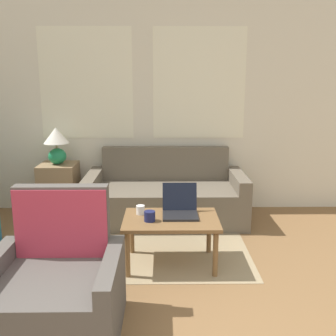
# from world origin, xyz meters

# --- Properties ---
(wall_back) EXTENTS (6.38, 0.06, 2.60)m
(wall_back) POSITION_xyz_m (-0.00, 3.90, 1.31)
(wall_back) COLOR silver
(wall_back) RESTS_ON ground_plane
(rug) EXTENTS (1.48, 1.82, 0.01)m
(rug) POSITION_xyz_m (0.23, 2.86, 0.00)
(rug) COLOR #9E8966
(rug) RESTS_ON ground_plane
(couch) EXTENTS (1.80, 0.83, 0.81)m
(couch) POSITION_xyz_m (0.19, 3.47, 0.25)
(couch) COLOR #665B4C
(couch) RESTS_ON ground_plane
(armchair) EXTENTS (0.84, 0.76, 0.90)m
(armchair) POSITION_xyz_m (-0.54, 1.39, 0.26)
(armchair) COLOR #514C47
(armchair) RESTS_ON ground_plane
(side_table) EXTENTS (0.42, 0.42, 0.64)m
(side_table) POSITION_xyz_m (-1.07, 3.58, 0.32)
(side_table) COLOR #937551
(side_table) RESTS_ON ground_plane
(table_lamp) EXTENTS (0.29, 0.29, 0.43)m
(table_lamp) POSITION_xyz_m (-1.07, 3.58, 0.89)
(table_lamp) COLOR #1E8451
(table_lamp) RESTS_ON side_table
(coffee_table) EXTENTS (0.82, 0.57, 0.43)m
(coffee_table) POSITION_xyz_m (0.23, 2.31, 0.37)
(coffee_table) COLOR brown
(coffee_table) RESTS_ON ground_plane
(laptop) EXTENTS (0.31, 0.32, 0.26)m
(laptop) POSITION_xyz_m (0.31, 2.40, 0.49)
(laptop) COLOR black
(laptop) RESTS_ON coffee_table
(cup_navy) EXTENTS (0.08, 0.08, 0.08)m
(cup_navy) POSITION_xyz_m (-0.04, 2.42, 0.47)
(cup_navy) COLOR white
(cup_navy) RESTS_ON coffee_table
(cup_yellow) EXTENTS (0.09, 0.09, 0.09)m
(cup_yellow) POSITION_xyz_m (0.04, 2.24, 0.47)
(cup_yellow) COLOR #191E4C
(cup_yellow) RESTS_ON coffee_table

